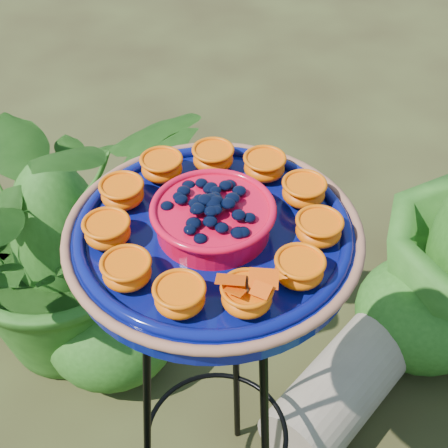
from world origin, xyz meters
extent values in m
torus|color=black|center=(-0.14, 0.00, 0.92)|extent=(0.34, 0.34, 0.02)
torus|color=black|center=(-0.14, 0.00, 0.32)|extent=(0.43, 0.43, 0.01)
cylinder|color=black|center=(-0.09, 0.15, 0.46)|extent=(0.05, 0.09, 0.92)
cylinder|color=black|center=(-0.29, -0.02, 0.46)|extent=(0.09, 0.03, 0.92)
cylinder|color=#070E59|center=(-0.14, 0.00, 0.95)|extent=(0.60, 0.60, 0.04)
torus|color=#8F5A40|center=(-0.14, 0.00, 0.97)|extent=(0.49, 0.49, 0.02)
torus|color=#070E59|center=(-0.14, 0.00, 0.97)|extent=(0.45, 0.45, 0.02)
cylinder|color=red|center=(-0.14, 0.00, 1.00)|extent=(0.23, 0.23, 0.05)
torus|color=red|center=(-0.14, 0.00, 1.02)|extent=(0.20, 0.20, 0.01)
ellipsoid|color=black|center=(-0.14, 0.00, 1.02)|extent=(0.16, 0.16, 0.03)
ellipsoid|color=#F05702|center=(0.02, -0.03, 0.99)|extent=(0.07, 0.07, 0.04)
cylinder|color=#ED6604|center=(0.02, -0.03, 1.01)|extent=(0.07, 0.07, 0.01)
ellipsoid|color=#F05702|center=(0.01, 0.07, 0.99)|extent=(0.07, 0.07, 0.04)
cylinder|color=#ED6604|center=(0.01, 0.07, 1.01)|extent=(0.07, 0.07, 0.01)
ellipsoid|color=#F05702|center=(-0.05, 0.14, 0.99)|extent=(0.07, 0.07, 0.04)
cylinder|color=#ED6604|center=(-0.05, 0.14, 1.01)|extent=(0.07, 0.07, 0.01)
ellipsoid|color=#F05702|center=(-0.14, 0.17, 0.99)|extent=(0.07, 0.07, 0.04)
cylinder|color=#ED6604|center=(-0.14, 0.17, 1.01)|extent=(0.07, 0.07, 0.01)
ellipsoid|color=#F05702|center=(-0.23, 0.15, 0.99)|extent=(0.07, 0.07, 0.04)
cylinder|color=#ED6604|center=(-0.23, 0.15, 1.01)|extent=(0.07, 0.07, 0.01)
ellipsoid|color=#F05702|center=(-0.30, 0.08, 0.99)|extent=(0.07, 0.07, 0.04)
cylinder|color=#ED6604|center=(-0.30, 0.08, 1.01)|extent=(0.07, 0.07, 0.01)
ellipsoid|color=#F05702|center=(-0.31, -0.02, 0.99)|extent=(0.07, 0.07, 0.04)
cylinder|color=#ED6604|center=(-0.31, -0.02, 1.01)|extent=(0.07, 0.07, 0.01)
ellipsoid|color=#F05702|center=(-0.27, -0.10, 0.99)|extent=(0.07, 0.07, 0.04)
cylinder|color=#ED6604|center=(-0.27, -0.10, 1.01)|extent=(0.07, 0.07, 0.01)
ellipsoid|color=#F05702|center=(-0.20, -0.16, 0.99)|extent=(0.07, 0.07, 0.04)
cylinder|color=#ED6604|center=(-0.20, -0.16, 1.01)|extent=(0.07, 0.07, 0.01)
ellipsoid|color=#F05702|center=(-0.10, -0.16, 0.99)|extent=(0.07, 0.07, 0.04)
cylinder|color=#ED6604|center=(-0.10, -0.16, 1.01)|extent=(0.07, 0.07, 0.01)
ellipsoid|color=#F05702|center=(-0.02, -0.11, 0.99)|extent=(0.07, 0.07, 0.04)
cylinder|color=#ED6604|center=(-0.02, -0.11, 1.01)|extent=(0.07, 0.07, 0.01)
cylinder|color=black|center=(-0.10, -0.16, 1.02)|extent=(0.00, 0.03, 0.00)
cube|color=#F75F04|center=(-0.12, -0.16, 1.03)|extent=(0.05, 0.04, 0.01)
cube|color=#F75F04|center=(-0.08, -0.16, 1.03)|extent=(0.05, 0.04, 0.01)
cylinder|color=gray|center=(0.28, 0.31, 0.11)|extent=(0.61, 0.63, 0.22)
imported|color=#225115|center=(-0.58, 0.60, 0.45)|extent=(1.04, 0.99, 0.90)
camera|label=1|loc=(-0.16, -0.74, 1.66)|focal=50.00mm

